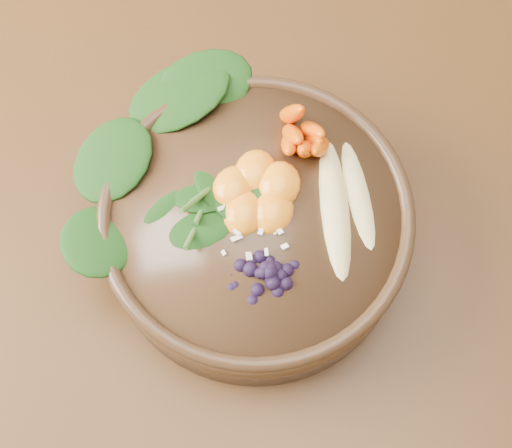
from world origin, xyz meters
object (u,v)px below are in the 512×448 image
object	(u,v)px
mandarin_cluster	(257,186)
blueberry_pile	(265,267)
stoneware_bowl	(256,228)
banana_halves	(348,195)
carrot_cluster	(307,111)
kale_heap	(202,146)
dining_table	(250,183)

from	to	relation	value
mandarin_cluster	blueberry_pile	distance (m)	0.08
stoneware_bowl	mandarin_cluster	bearing A→B (deg)	103.40
banana_halves	blueberry_pile	size ratio (longest dim) A/B	1.26
carrot_cluster	mandarin_cluster	world-z (taller)	carrot_cluster
kale_heap	blueberry_pile	world-z (taller)	kale_heap
dining_table	blueberry_pile	xyz separation A→B (m)	(0.06, -0.17, 0.20)
stoneware_bowl	mandarin_cluster	distance (m)	0.06
mandarin_cluster	blueberry_pile	size ratio (longest dim) A/B	0.69
dining_table	blueberry_pile	distance (m)	0.27
stoneware_bowl	mandarin_cluster	xyz separation A→B (m)	(-0.00, 0.02, 0.06)
carrot_cluster	mandarin_cluster	xyz separation A→B (m)	(-0.03, -0.08, -0.03)
kale_heap	banana_halves	xyz separation A→B (m)	(0.15, -0.01, -0.01)
kale_heap	carrot_cluster	bearing A→B (deg)	30.25
dining_table	stoneware_bowl	size ratio (longest dim) A/B	5.16
dining_table	mandarin_cluster	xyz separation A→B (m)	(0.03, -0.09, 0.19)
stoneware_bowl	banana_halves	xyz separation A→B (m)	(0.08, 0.03, 0.06)
dining_table	stoneware_bowl	distance (m)	0.18
dining_table	mandarin_cluster	world-z (taller)	mandarin_cluster
stoneware_bowl	carrot_cluster	bearing A→B (deg)	76.05
kale_heap	carrot_cluster	size ratio (longest dim) A/B	2.38
dining_table	kale_heap	bearing A→B (deg)	-114.88
stoneware_bowl	dining_table	bearing A→B (deg)	109.18
stoneware_bowl	mandarin_cluster	world-z (taller)	mandarin_cluster
blueberry_pile	kale_heap	bearing A→B (deg)	131.54
mandarin_cluster	stoneware_bowl	bearing A→B (deg)	-76.60
dining_table	carrot_cluster	size ratio (longest dim) A/B	18.71
dining_table	stoneware_bowl	xyz separation A→B (m)	(0.04, -0.11, 0.13)
blueberry_pile	carrot_cluster	bearing A→B (deg)	90.19
stoneware_bowl	carrot_cluster	world-z (taller)	carrot_cluster
banana_halves	mandarin_cluster	xyz separation A→B (m)	(-0.09, -0.02, 0.00)
stoneware_bowl	mandarin_cluster	size ratio (longest dim) A/B	3.15
dining_table	mandarin_cluster	bearing A→B (deg)	-69.64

